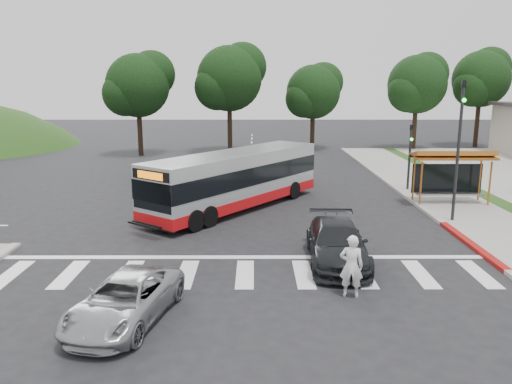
{
  "coord_description": "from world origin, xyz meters",
  "views": [
    {
      "loc": [
        0.33,
        -21.03,
        6.36
      ],
      "look_at": [
        0.39,
        0.86,
        1.6
      ],
      "focal_mm": 35.0,
      "sensor_mm": 36.0,
      "label": 1
    }
  ],
  "objects_px": {
    "transit_bus": "(236,181)",
    "pedestrian": "(351,266)",
    "silver_suv_south": "(125,300)",
    "dark_sedan": "(337,243)"
  },
  "relations": [
    {
      "from": "pedestrian",
      "to": "silver_suv_south",
      "type": "bearing_deg",
      "value": 25.11
    },
    {
      "from": "pedestrian",
      "to": "dark_sedan",
      "type": "relative_size",
      "value": 0.39
    },
    {
      "from": "transit_bus",
      "to": "dark_sedan",
      "type": "distance_m",
      "value": 8.96
    },
    {
      "from": "pedestrian",
      "to": "silver_suv_south",
      "type": "distance_m",
      "value": 6.67
    },
    {
      "from": "transit_bus",
      "to": "pedestrian",
      "type": "distance_m",
      "value": 11.66
    },
    {
      "from": "transit_bus",
      "to": "silver_suv_south",
      "type": "distance_m",
      "value": 12.88
    },
    {
      "from": "transit_bus",
      "to": "silver_suv_south",
      "type": "height_order",
      "value": "transit_bus"
    },
    {
      "from": "transit_bus",
      "to": "pedestrian",
      "type": "height_order",
      "value": "transit_bus"
    },
    {
      "from": "silver_suv_south",
      "to": "pedestrian",
      "type": "bearing_deg",
      "value": 26.69
    },
    {
      "from": "dark_sedan",
      "to": "silver_suv_south",
      "type": "relative_size",
      "value": 1.14
    }
  ]
}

